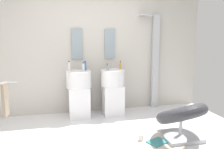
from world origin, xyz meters
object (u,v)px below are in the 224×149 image
object	(u,v)px
pedestal_sink_left	(79,92)
soap_bottle_clear	(83,67)
towel_rack	(3,101)
coffee_mug	(141,137)
lounge_chair	(181,117)
soap_bottle_white	(69,66)
pedestal_sink_right	(113,90)
magazine_teal	(157,142)
shower_column	(155,60)
soap_bottle_grey	(107,67)
soap_bottle_blue	(85,66)
soap_bottle_amber	(120,65)

from	to	relation	value
pedestal_sink_left	soap_bottle_clear	xyz separation A→B (m)	(0.09, -0.12, 0.50)
towel_rack	coffee_mug	world-z (taller)	towel_rack
lounge_chair	soap_bottle_white	world-z (taller)	soap_bottle_white
pedestal_sink_right	towel_rack	world-z (taller)	pedestal_sink_right
magazine_teal	coffee_mug	size ratio (longest dim) A/B	3.09
pedestal_sink_left	shower_column	bearing A→B (deg)	7.64
soap_bottle_white	soap_bottle_grey	bearing A→B (deg)	-3.59
soap_bottle_grey	soap_bottle_blue	size ratio (longest dim) A/B	0.69
coffee_mug	soap_bottle_grey	xyz separation A→B (m)	(-0.26, 1.22, 0.93)
soap_bottle_clear	lounge_chair	bearing A→B (deg)	-41.53
towel_rack	coffee_mug	xyz separation A→B (m)	(1.98, -0.44, -0.58)
soap_bottle_white	soap_bottle_blue	distance (m)	0.31
magazine_teal	soap_bottle_amber	distance (m)	1.76
pedestal_sink_left	coffee_mug	size ratio (longest dim) A/B	11.86
magazine_teal	soap_bottle_blue	distance (m)	1.95
soap_bottle_amber	towel_rack	bearing A→B (deg)	-156.19
shower_column	soap_bottle_grey	size ratio (longest dim) A/B	15.85
shower_column	coffee_mug	distance (m)	2.01
magazine_teal	soap_bottle_blue	world-z (taller)	soap_bottle_blue
soap_bottle_grey	pedestal_sink_left	bearing A→B (deg)	175.05
shower_column	soap_bottle_white	bearing A→B (deg)	-173.01
coffee_mug	soap_bottle_grey	bearing A→B (deg)	101.90
pedestal_sink_left	soap_bottle_blue	world-z (taller)	soap_bottle_blue
pedestal_sink_right	coffee_mug	world-z (taller)	pedestal_sink_right
shower_column	magazine_teal	distance (m)	2.05
pedestal_sink_right	shower_column	bearing A→B (deg)	12.71
coffee_mug	shower_column	bearing A→B (deg)	59.91
lounge_chair	soap_bottle_blue	bearing A→B (deg)	134.13
lounge_chair	soap_bottle_white	xyz separation A→B (m)	(-1.63, 1.33, 0.66)
pedestal_sink_left	soap_bottle_white	distance (m)	0.54
pedestal_sink_left	towel_rack	bearing A→B (deg)	-144.34
pedestal_sink_right	soap_bottle_white	world-z (taller)	soap_bottle_white
soap_bottle_grey	soap_bottle_clear	distance (m)	0.48
coffee_mug	soap_bottle_white	bearing A→B (deg)	128.22
lounge_chair	magazine_teal	distance (m)	0.54
coffee_mug	soap_bottle_amber	size ratio (longest dim) A/B	0.50
pedestal_sink_right	soap_bottle_clear	xyz separation A→B (m)	(-0.60, -0.12, 0.50)
lounge_chair	soap_bottle_amber	bearing A→B (deg)	113.26
shower_column	soap_bottle_white	world-z (taller)	shower_column
soap_bottle_amber	pedestal_sink_right	bearing A→B (deg)	-161.56
coffee_mug	soap_bottle_blue	xyz separation A→B (m)	(-0.69, 1.30, 0.96)
pedestal_sink_left	soap_bottle_blue	distance (m)	0.53
lounge_chair	magazine_teal	xyz separation A→B (m)	(-0.42, -0.07, -0.33)
shower_column	soap_bottle_amber	size ratio (longest dim) A/B	11.94
shower_column	magazine_teal	size ratio (longest dim) A/B	7.68
soap_bottle_grey	soap_bottle_amber	xyz separation A→B (m)	(0.29, 0.11, 0.02)
towel_rack	soap_bottle_grey	distance (m)	1.93
towel_rack	soap_bottle_clear	distance (m)	1.48
shower_column	magazine_teal	world-z (taller)	shower_column
towel_rack	soap_bottle_amber	xyz separation A→B (m)	(2.01, 0.89, 0.37)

